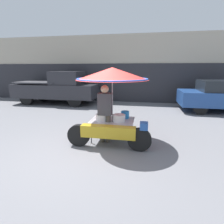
% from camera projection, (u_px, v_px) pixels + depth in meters
% --- Properties ---
extents(ground_plane, '(36.00, 36.00, 0.00)m').
position_uv_depth(ground_plane, '(83.00, 153.00, 4.46)').
color(ground_plane, slate).
extents(shopfront_building, '(28.00, 2.06, 4.14)m').
position_uv_depth(shopfront_building, '(123.00, 69.00, 11.91)').
color(shopfront_building, '#B2A893').
rests_on(shopfront_building, ground).
extents(vendor_motorcycle_cart, '(2.27, 2.03, 2.13)m').
position_uv_depth(vendor_motorcycle_cart, '(112.00, 84.00, 4.84)').
color(vendor_motorcycle_cart, black).
rests_on(vendor_motorcycle_cart, ground).
extents(vendor_person, '(0.38, 0.22, 1.66)m').
position_uv_depth(vendor_person, '(105.00, 111.00, 4.91)').
color(vendor_person, '#4C473D').
rests_on(vendor_person, ground).
extents(pickup_truck, '(4.99, 1.83, 1.93)m').
position_uv_depth(pickup_truck, '(58.00, 88.00, 10.57)').
color(pickup_truck, black).
rests_on(pickup_truck, ground).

